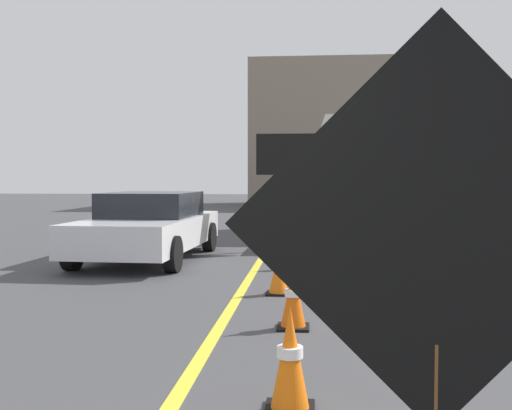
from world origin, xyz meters
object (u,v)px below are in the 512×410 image
Objects in this scene: arrow_board_trailer at (291,230)px; traffic_cone_far_lane at (279,273)px; pickup_car at (149,226)px; traffic_cone_mid_lane at (293,298)px; roadwork_sign at (437,235)px; traffic_cone_curbside at (291,251)px; highway_guide_sign at (403,138)px; traffic_cone_near_sign at (290,360)px; box_truck at (358,173)px.

traffic_cone_far_lane is at bearing -89.92° from arrow_board_trailer.
pickup_car reaches higher than traffic_cone_mid_lane.
traffic_cone_mid_lane is 2.00m from traffic_cone_far_lane.
roadwork_sign is 8.91m from traffic_cone_curbside.
arrow_board_trailer is 4.24× the size of traffic_cone_far_lane.
traffic_cone_far_lane is at bearing -51.06° from pickup_car.
arrow_board_trailer is 0.55× the size of pickup_car.
arrow_board_trailer is 0.54× the size of highway_guide_sign.
traffic_cone_near_sign reaches higher than traffic_cone_far_lane.
box_truck is 11.38m from traffic_cone_far_lane.
traffic_cone_near_sign is (-0.63, 1.97, -1.09)m from roadwork_sign.
traffic_cone_near_sign is at bearing -100.26° from highway_guide_sign.
traffic_cone_near_sign is at bearing 107.76° from roadwork_sign.
pickup_car is 4.56m from traffic_cone_far_lane.
traffic_cone_mid_lane is at bearing 91.13° from traffic_cone_near_sign.
box_truck is 15.67m from traffic_cone_near_sign.
roadwork_sign is at bearing -84.53° from traffic_cone_curbside.
traffic_cone_near_sign is (-1.65, -15.51, -1.46)m from box_truck.
box_truck is 1.34× the size of highway_guide_sign.
roadwork_sign is at bearing -81.55° from traffic_cone_far_lane.
roadwork_sign is 0.35× the size of box_truck.
traffic_cone_mid_lane is (0.28, -7.37, -0.13)m from arrow_board_trailer.
traffic_cone_mid_lane is at bearing -60.45° from pickup_car.
highway_guide_sign is 7.22× the size of traffic_cone_curbside.
pickup_car is 6.35m from traffic_cone_mid_lane.
arrow_board_trailer is 3.53× the size of traffic_cone_near_sign.
roadwork_sign is at bearing -98.06° from highway_guide_sign.
box_truck is at bearing 57.48° from pickup_car.
box_truck is at bearing 79.94° from traffic_cone_far_lane.
box_truck is at bearing 83.92° from traffic_cone_near_sign.
pickup_car is at bearing 111.77° from traffic_cone_near_sign.
box_truck is at bearing 77.88° from traffic_cone_curbside.
highway_guide_sign reaches higher than box_truck.
arrow_board_trailer is at bearing 92.20° from traffic_cone_curbside.
box_truck is 8.78× the size of traffic_cone_near_sign.
traffic_cone_curbside is at bearing 92.13° from traffic_cone_mid_lane.
traffic_cone_mid_lane is 1.11× the size of traffic_cone_far_lane.
traffic_cone_curbside is (0.11, 2.42, 0.03)m from traffic_cone_far_lane.
roadwork_sign is at bearing -93.35° from box_truck.
roadwork_sign is 4.59m from traffic_cone_mid_lane.
traffic_cone_near_sign reaches higher than traffic_cone_curbside.
traffic_cone_mid_lane is at bearing -97.40° from box_truck.
arrow_board_trailer is at bearing -108.79° from highway_guide_sign.
roadwork_sign is at bearing -85.36° from arrow_board_trailer.
highway_guide_sign reaches higher than traffic_cone_mid_lane.
traffic_cone_curbside is (2.96, -1.11, -0.36)m from pickup_car.
traffic_cone_curbside is at bearing -102.12° from box_truck.
arrow_board_trailer is at bearing 33.19° from pickup_car.
pickup_car reaches higher than traffic_cone_curbside.
highway_guide_sign reaches higher than traffic_cone_far_lane.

